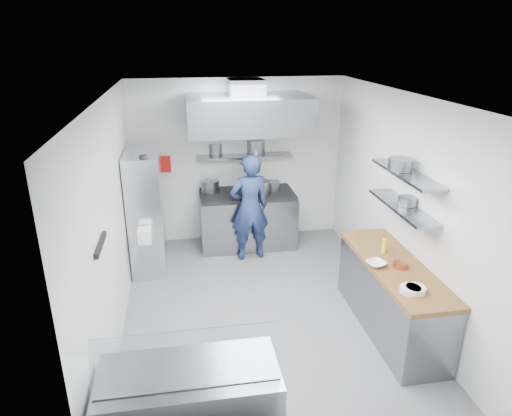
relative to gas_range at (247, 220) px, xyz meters
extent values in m
plane|color=#58585A|center=(-0.10, -2.10, -0.45)|extent=(5.00, 5.00, 0.00)
plane|color=silver|center=(-0.10, -2.10, 2.35)|extent=(5.00, 5.00, 0.00)
cube|color=white|center=(-0.10, 0.40, 0.95)|extent=(3.60, 2.80, 0.02)
cube|color=white|center=(-0.10, -4.60, 0.95)|extent=(3.60, 2.80, 0.02)
cube|color=white|center=(-1.90, -2.10, 0.95)|extent=(2.80, 5.00, 0.02)
cube|color=white|center=(1.70, -2.10, 0.95)|extent=(2.80, 5.00, 0.02)
cube|color=gray|center=(0.00, 0.00, 0.00)|extent=(1.60, 0.80, 0.90)
cube|color=black|center=(0.00, 0.00, 0.48)|extent=(1.57, 0.78, 0.06)
cylinder|color=slate|center=(-0.60, 0.13, 0.61)|extent=(0.30, 0.30, 0.20)
cylinder|color=slate|center=(0.20, -0.15, 0.63)|extent=(0.30, 0.30, 0.24)
cylinder|color=slate|center=(0.44, 0.04, 0.59)|extent=(0.24, 0.24, 0.16)
cube|color=gray|center=(0.00, 0.24, 1.07)|extent=(1.60, 0.30, 0.04)
cylinder|color=slate|center=(-0.48, 0.46, 1.18)|extent=(0.26, 0.26, 0.18)
cylinder|color=slate|center=(0.22, 0.43, 1.20)|extent=(0.32, 0.32, 0.22)
cube|color=gray|center=(0.00, -0.18, 1.85)|extent=(1.90, 1.15, 0.55)
cube|color=slate|center=(0.00, 0.05, 2.23)|extent=(0.55, 0.55, 0.24)
cube|color=#B9110E|center=(-1.35, 0.34, 0.97)|extent=(0.22, 0.10, 0.26)
imported|color=navy|center=(-0.03, -0.50, 0.42)|extent=(0.69, 0.51, 1.74)
cube|color=silver|center=(-1.63, -0.57, 0.48)|extent=(0.50, 0.90, 1.85)
cube|color=white|center=(-1.63, -1.15, 0.35)|extent=(0.18, 0.22, 0.20)
cube|color=yellow|center=(-1.63, -0.84, 0.85)|extent=(0.13, 0.16, 0.14)
cylinder|color=black|center=(-1.58, -0.88, 1.35)|extent=(0.10, 0.10, 0.18)
cube|color=black|center=(-1.88, -3.00, 1.10)|extent=(0.04, 0.55, 0.05)
cube|color=gray|center=(1.38, -2.70, -0.03)|extent=(0.62, 2.00, 0.84)
cube|color=brown|center=(1.38, -2.70, 0.42)|extent=(0.65, 2.04, 0.06)
cylinder|color=white|center=(1.25, -3.32, 0.48)|extent=(0.22, 0.22, 0.06)
cylinder|color=white|center=(1.31, -3.33, 0.48)|extent=(0.21, 0.21, 0.06)
cylinder|color=#D1693B|center=(1.39, -2.79, 0.48)|extent=(0.17, 0.17, 0.06)
cylinder|color=yellow|center=(1.37, -2.39, 0.54)|extent=(0.06, 0.06, 0.18)
imported|color=white|center=(1.13, -2.71, 0.48)|extent=(0.28, 0.28, 0.05)
cube|color=gray|center=(1.54, -2.40, 1.05)|extent=(0.30, 1.30, 0.04)
cube|color=gray|center=(1.54, -2.40, 1.47)|extent=(0.30, 1.30, 0.04)
cylinder|color=slate|center=(1.60, -2.39, 1.12)|extent=(0.23, 0.23, 0.10)
cylinder|color=slate|center=(1.50, -2.31, 1.56)|extent=(0.29, 0.29, 0.14)
cube|color=gray|center=(-1.10, -4.10, -0.03)|extent=(1.50, 0.70, 0.85)
cube|color=silver|center=(-1.10, -4.22, 0.62)|extent=(1.47, 0.19, 0.42)
camera|label=1|loc=(-1.05, -7.18, 3.00)|focal=32.00mm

